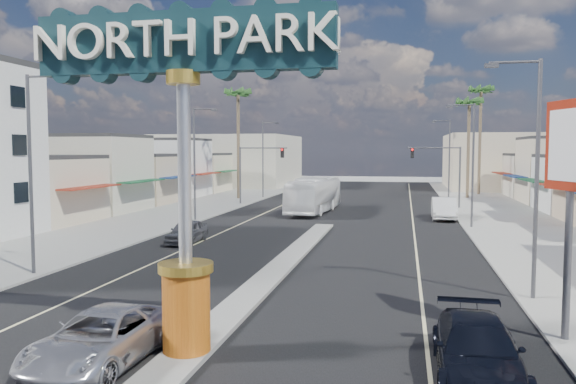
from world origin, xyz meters
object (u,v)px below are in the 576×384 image
at_px(suv_left, 101,338).
at_px(streetlight_r_near, 532,166).
at_px(streetlight_l_mid, 196,158).
at_px(streetlight_r_mid, 471,159).
at_px(car_parked_right, 444,208).
at_px(bank_pylon_sign, 571,159).
at_px(palm_right_mid, 469,107).
at_px(palm_right_far, 481,96).
at_px(gateway_sign, 184,140).
at_px(streetlight_l_far, 264,155).
at_px(traffic_signal_right, 440,165).
at_px(city_bus, 314,195).
at_px(streetlight_l_near, 33,164).
at_px(palm_left_far, 238,99).
at_px(streetlight_r_far, 448,156).
at_px(suv_right, 477,350).
at_px(traffic_signal_left, 257,164).
at_px(car_parked_left, 187,232).

bearing_deg(suv_left, streetlight_r_near, 38.19).
distance_m(streetlight_l_mid, streetlight_r_mid, 20.87).
distance_m(car_parked_right, bank_pylon_sign, 30.35).
relative_size(palm_right_mid, palm_right_far, 0.86).
bearing_deg(streetlight_r_mid, streetlight_r_near, -90.00).
height_order(gateway_sign, streetlight_l_far, gateway_sign).
relative_size(traffic_signal_right, city_bus, 0.52).
height_order(palm_right_mid, suv_left, palm_right_mid).
relative_size(streetlight_l_near, streetlight_r_near, 1.00).
xyz_separation_m(palm_right_far, suv_left, (-17.00, -61.00, -11.68)).
height_order(gateway_sign, streetlight_r_mid, gateway_sign).
relative_size(palm_right_mid, suv_left, 2.38).
bearing_deg(palm_left_far, streetlight_l_far, 37.92).
height_order(streetlight_r_far, suv_right, streetlight_r_far).
xyz_separation_m(streetlight_l_near, car_parked_right, (19.43, 25.28, -4.17)).
bearing_deg(suv_right, gateway_sign, -179.29).
bearing_deg(suv_left, streetlight_r_far, 78.60).
height_order(streetlight_r_near, suv_right, streetlight_r_near).
relative_size(streetlight_l_far, city_bus, 0.78).
xyz_separation_m(streetlight_r_mid, car_parked_right, (-1.43, 5.28, -4.17)).
distance_m(car_parked_right, city_bus, 11.65).
xyz_separation_m(traffic_signal_left, streetlight_l_near, (-1.25, -33.99, 0.79)).
height_order(streetlight_l_near, bank_pylon_sign, streetlight_l_near).
bearing_deg(streetlight_l_far, palm_right_mid, 9.69).
distance_m(gateway_sign, palm_right_mid, 55.76).
relative_size(traffic_signal_right, streetlight_l_near, 0.67).
relative_size(streetlight_l_mid, car_parked_right, 1.66).
bearing_deg(suv_right, city_bus, 105.84).
height_order(gateway_sign, palm_right_mid, palm_right_mid).
distance_m(traffic_signal_left, palm_right_mid, 26.01).
height_order(streetlight_r_near, palm_right_far, palm_right_far).
bearing_deg(bank_pylon_sign, streetlight_l_far, 95.26).
distance_m(streetlight_r_near, car_parked_left, 20.65).
xyz_separation_m(streetlight_l_near, streetlight_r_mid, (20.87, 20.00, 0.00)).
distance_m(palm_left_far, bank_pylon_sign, 50.86).
bearing_deg(palm_right_far, palm_right_mid, -108.43).
height_order(streetlight_l_near, streetlight_r_far, same).
bearing_deg(gateway_sign, suv_right, 0.13).
distance_m(traffic_signal_right, streetlight_r_near, 34.03).
height_order(traffic_signal_right, streetlight_l_mid, streetlight_l_mid).
height_order(suv_right, car_parked_left, suv_right).
xyz_separation_m(traffic_signal_left, car_parked_left, (1.99, -24.15, -3.57)).
bearing_deg(suv_left, traffic_signal_right, 77.72).
xyz_separation_m(streetlight_l_mid, streetlight_l_far, (0.00, 22.00, 0.00)).
bearing_deg(gateway_sign, car_parked_right, 74.87).
bearing_deg(gateway_sign, traffic_signal_left, 102.33).
relative_size(streetlight_l_mid, palm_right_far, 0.64).
height_order(car_parked_left, city_bus, city_bus).
height_order(streetlight_l_far, suv_right, streetlight_l_far).
xyz_separation_m(palm_right_far, car_parked_left, (-22.19, -42.16, -11.68)).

